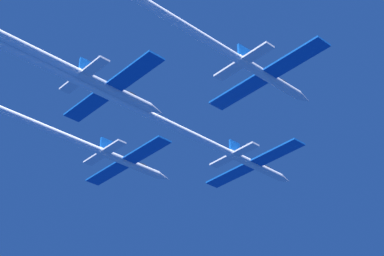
{
  "coord_description": "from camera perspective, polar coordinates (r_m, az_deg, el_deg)",
  "views": [
    {
      "loc": [
        61.74,
        -71.78,
        -52.84
      ],
      "look_at": [
        -0.1,
        -15.48,
        0.1
      ],
      "focal_mm": 59.9,
      "sensor_mm": 36.0,
      "label": 1
    }
  ],
  "objects": [
    {
      "name": "jet_lead",
      "position": [
        96.66,
        -2.38,
        0.5
      ],
      "size": [
        20.28,
        68.06,
        3.36
      ],
      "color": "silver"
    },
    {
      "name": "jet_right_wing",
      "position": [
        78.15,
        -4.6,
        11.31
      ],
      "size": [
        20.28,
        74.55,
        3.36
      ],
      "color": "silver"
    },
    {
      "name": "jet_left_wing",
      "position": [
        101.89,
        -12.74,
        -0.11
      ],
      "size": [
        20.28,
        59.29,
        3.36
      ],
      "color": "silver"
    }
  ]
}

